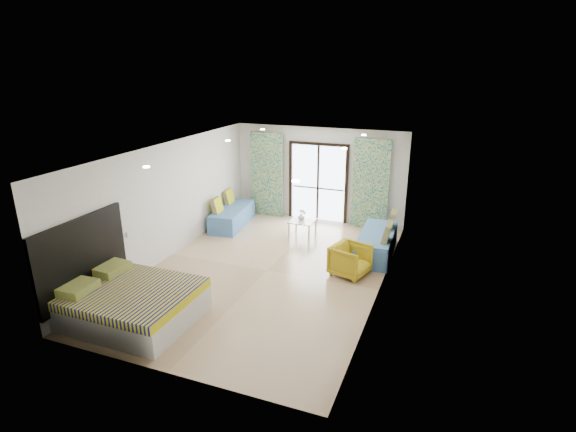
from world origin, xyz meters
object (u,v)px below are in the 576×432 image
(bed, at_px, (131,303))
(daybed_left, at_px, (232,216))
(daybed_right, at_px, (377,242))
(armchair, at_px, (350,259))
(coffee_table, at_px, (302,222))

(bed, distance_m, daybed_left, 5.08)
(daybed_right, height_order, armchair, daybed_right)
(bed, xyz_separation_m, coffee_table, (1.50, 5.01, 0.06))
(daybed_right, bearing_deg, coffee_table, 163.94)
(daybed_left, height_order, daybed_right, daybed_right)
(armchair, bearing_deg, bed, 150.17)
(daybed_right, distance_m, coffee_table, 2.16)
(daybed_right, distance_m, armchair, 1.37)
(daybed_left, height_order, armchair, daybed_left)
(daybed_right, relative_size, coffee_table, 2.73)
(coffee_table, distance_m, armchair, 2.54)
(daybed_right, bearing_deg, armchair, -106.83)
(coffee_table, height_order, armchair, armchair)
(armchair, bearing_deg, daybed_right, 1.16)
(bed, relative_size, coffee_table, 2.95)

